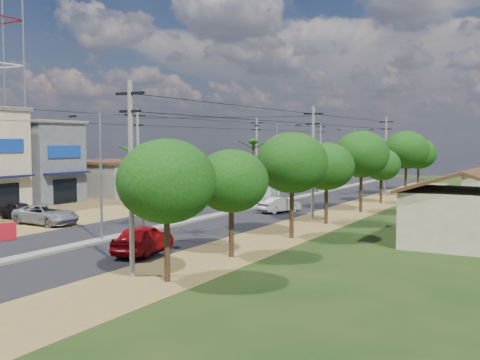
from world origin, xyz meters
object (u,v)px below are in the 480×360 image
object	(u,v)px
car_red_near	(143,239)
moto_rider_east	(133,233)
car_white_far	(267,195)
car_parked_silver	(46,215)
roadside_sign	(5,232)
car_silver_mid	(279,205)
car_parked_dark	(20,211)

from	to	relation	value
car_red_near	moto_rider_east	bearing A→B (deg)	-55.34
car_white_far	car_parked_silver	bearing A→B (deg)	-113.47
car_red_near	car_white_far	xyz separation A→B (m)	(-6.12, 27.39, -0.12)
roadside_sign	car_red_near	bearing A→B (deg)	23.11
car_white_far	car_silver_mid	bearing A→B (deg)	-62.34
car_white_far	moto_rider_east	distance (m)	24.38
car_red_near	moto_rider_east	distance (m)	4.68
car_red_near	car_parked_dark	size ratio (longest dim) A/B	1.19
car_parked_silver	roadside_sign	bearing A→B (deg)	-151.04
moto_rider_east	roadside_sign	distance (m)	7.92
car_white_far	roadside_sign	size ratio (longest dim) A/B	3.61
car_white_far	car_parked_silver	distance (m)	23.56
car_white_far	car_parked_silver	world-z (taller)	car_parked_silver
car_white_far	car_parked_dark	bearing A→B (deg)	-123.15
roadside_sign	car_parked_dark	bearing A→B (deg)	152.88
car_parked_silver	car_parked_dark	xyz separation A→B (m)	(-3.99, 0.91, -0.05)
car_silver_mid	moto_rider_east	size ratio (longest dim) A/B	2.55
car_red_near	car_silver_mid	size ratio (longest dim) A/B	1.17
moto_rider_east	car_silver_mid	bearing A→B (deg)	-97.23
car_parked_silver	car_red_near	bearing A→B (deg)	-108.81
car_parked_silver	moto_rider_east	xyz separation A→B (m)	(9.79, -1.76, -0.32)
car_red_near	moto_rider_east	size ratio (longest dim) A/B	2.98
car_white_far	roadside_sign	xyz separation A→B (m)	(-4.00, -28.45, -0.13)
car_parked_dark	car_silver_mid	bearing A→B (deg)	-41.21
car_silver_mid	car_parked_silver	bearing A→B (deg)	70.73
moto_rider_east	car_parked_dark	bearing A→B (deg)	-10.30
car_silver_mid	car_white_far	bearing A→B (deg)	-36.61
car_red_near	moto_rider_east	xyz separation A→B (m)	(-3.42, 3.17, -0.40)
car_red_near	roadside_sign	distance (m)	10.18
car_silver_mid	moto_rider_east	bearing A→B (deg)	101.89
car_red_near	roadside_sign	xyz separation A→B (m)	(-10.12, -1.06, -0.25)
car_parked_silver	moto_rider_east	world-z (taller)	car_parked_silver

